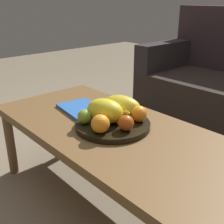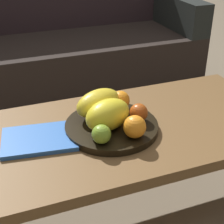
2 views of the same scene
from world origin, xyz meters
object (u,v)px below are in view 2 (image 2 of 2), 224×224
object	(u,v)px
fruit_bowl	(112,127)
apple_front	(139,113)
orange_front	(135,127)
magazine	(39,139)
banana_bunch	(104,112)
melon_smaller_beside	(99,103)
orange_left	(120,100)
coffee_table	(117,138)
apple_left	(101,134)
couch	(70,49)
melon_large_front	(108,115)

from	to	relation	value
fruit_bowl	apple_front	xyz separation A→B (m)	(0.10, -0.01, 0.05)
orange_front	magazine	size ratio (longest dim) A/B	0.31
apple_front	banana_bunch	distance (m)	0.13
melon_smaller_beside	orange_left	xyz separation A→B (m)	(0.09, 0.02, -0.01)
coffee_table	apple_left	xyz separation A→B (m)	(-0.09, -0.10, 0.10)
banana_bunch	orange_left	bearing A→B (deg)	28.76
coffee_table	banana_bunch	size ratio (longest dim) A/B	8.30
couch	banana_bunch	distance (m)	1.23
banana_bunch	magazine	distance (m)	0.25
coffee_table	fruit_bowl	bearing A→B (deg)	-167.72
coffee_table	couch	bearing A→B (deg)	83.51
magazine	fruit_bowl	bearing A→B (deg)	2.74
apple_left	coffee_table	bearing A→B (deg)	46.86
melon_smaller_beside	fruit_bowl	bearing A→B (deg)	-73.88
fruit_bowl	melon_smaller_beside	size ratio (longest dim) A/B	1.79
couch	melon_large_front	bearing A→B (deg)	-98.29
melon_smaller_beside	apple_left	size ratio (longest dim) A/B	2.91
apple_left	magazine	distance (m)	0.23
orange_left	apple_front	size ratio (longest dim) A/B	1.09
melon_large_front	orange_left	distance (m)	0.15
apple_front	magazine	bearing A→B (deg)	174.57
apple_front	banana_bunch	world-z (taller)	apple_front
fruit_bowl	orange_left	bearing A→B (deg)	53.90
coffee_table	magazine	distance (m)	0.28
couch	fruit_bowl	distance (m)	1.27
apple_front	apple_left	size ratio (longest dim) A/B	1.04
melon_smaller_beside	banana_bunch	distance (m)	0.04
coffee_table	orange_front	bearing A→B (deg)	-78.60
apple_front	apple_left	distance (m)	0.19
coffee_table	orange_left	distance (m)	0.15
melon_large_front	melon_smaller_beside	xyz separation A→B (m)	(0.00, 0.10, -0.00)
fruit_bowl	magazine	xyz separation A→B (m)	(-0.26, 0.02, -0.00)
fruit_bowl	magazine	bearing A→B (deg)	174.87
couch	melon_large_front	world-z (taller)	couch
orange_front	apple_left	world-z (taller)	orange_front
coffee_table	magazine	world-z (taller)	magazine
melon_smaller_beside	apple_front	xyz separation A→B (m)	(0.12, -0.09, -0.02)
magazine	apple_front	bearing A→B (deg)	2.44
orange_front	apple_front	xyz separation A→B (m)	(0.06, 0.09, -0.01)
melon_smaller_beside	magazine	world-z (taller)	melon_smaller_beside
couch	banana_bunch	xyz separation A→B (m)	(-0.18, -1.20, 0.17)
coffee_table	melon_large_front	bearing A→B (deg)	-150.01
banana_bunch	fruit_bowl	bearing A→B (deg)	-76.27
orange_left	apple_left	bearing A→B (deg)	-126.75
fruit_bowl	magazine	size ratio (longest dim) A/B	1.34
apple_left	banana_bunch	size ratio (longest dim) A/B	0.41
fruit_bowl	apple_left	world-z (taller)	apple_left
melon_large_front	coffee_table	bearing A→B (deg)	29.99
melon_smaller_beside	magazine	distance (m)	0.25
couch	orange_front	distance (m)	1.37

